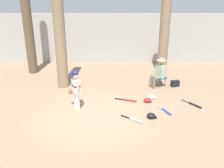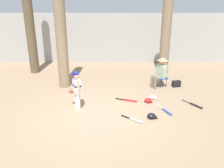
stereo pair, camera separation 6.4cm
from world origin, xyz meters
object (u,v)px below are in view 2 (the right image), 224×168
at_px(folding_stool, 161,78).
at_px(batting_helmet_black, 151,116).
at_px(batting_helmet_red, 148,101).
at_px(tree_near_player, 60,27).
at_px(bat_aluminum_silver, 135,120).
at_px(seated_spectator, 160,72).
at_px(bat_blue_youth, 166,111).
at_px(batting_helmet_white, 152,97).
at_px(bat_black_composite, 194,105).
at_px(young_ballplayer, 76,87).
at_px(bat_red_barrel, 129,100).
at_px(tree_behind_spectator, 166,36).
at_px(tree_far_left, 29,16).
at_px(handbag_beside_stool, 176,84).

bearing_deg(folding_stool, batting_helmet_black, -106.39).
bearing_deg(batting_helmet_red, tree_near_player, 153.99).
relative_size(bat_aluminum_silver, batting_helmet_red, 2.23).
bearing_deg(seated_spectator, batting_helmet_black, -104.99).
distance_m(tree_near_player, bat_aluminum_silver, 4.68).
height_order(tree_near_player, bat_blue_youth, tree_near_player).
height_order(folding_stool, batting_helmet_white, folding_stool).
distance_m(bat_black_composite, batting_helmet_white, 1.47).
height_order(young_ballplayer, bat_aluminum_silver, young_ballplayer).
relative_size(young_ballplayer, batting_helmet_white, 4.68).
xyz_separation_m(batting_helmet_black, batting_helmet_red, (0.05, 1.17, -0.01)).
bearing_deg(young_ballplayer, batting_helmet_white, 16.82).
height_order(young_ballplayer, folding_stool, young_ballplayer).
height_order(bat_blue_youth, batting_helmet_red, batting_helmet_red).
height_order(folding_stool, seated_spectator, seated_spectator).
xyz_separation_m(bat_red_barrel, batting_helmet_black, (0.61, -1.27, 0.04)).
xyz_separation_m(bat_red_barrel, batting_helmet_red, (0.66, -0.10, 0.04)).
xyz_separation_m(seated_spectator, batting_helmet_white, (-0.48, -1.27, -0.57)).
bearing_deg(tree_behind_spectator, young_ballplayer, -132.54).
distance_m(bat_aluminum_silver, batting_helmet_black, 0.55).
height_order(bat_black_composite, batting_helmet_red, batting_helmet_red).
bearing_deg(bat_black_composite, bat_red_barrel, 170.75).
bearing_deg(bat_red_barrel, batting_helmet_red, -8.69).
distance_m(bat_black_composite, batting_helmet_red, 1.59).
relative_size(batting_helmet_black, batting_helmet_white, 1.12).
bearing_deg(bat_red_barrel, bat_blue_youth, -36.16).
distance_m(young_ballplayer, tree_far_left, 5.36).
bearing_deg(seated_spectator, batting_helmet_red, -113.40).
distance_m(young_ballplayer, batting_helmet_black, 2.56).
xyz_separation_m(seated_spectator, bat_aluminum_silver, (-1.26, -2.93, -0.61)).
height_order(handbag_beside_stool, bat_aluminum_silver, handbag_beside_stool).
xyz_separation_m(tree_near_player, bat_red_barrel, (2.63, -1.50, -2.42)).
relative_size(young_ballplayer, bat_red_barrel, 1.71).
xyz_separation_m(bat_blue_youth, batting_helmet_red, (-0.49, 0.74, 0.04)).
height_order(handbag_beside_stool, batting_helmet_black, handbag_beside_stool).
bearing_deg(folding_stool, bat_blue_youth, -96.87).
bearing_deg(bat_blue_youth, tree_near_player, 148.18).
height_order(tree_near_player, tree_far_left, tree_far_left).
xyz_separation_m(tree_far_left, batting_helmet_black, (5.17, -4.80, -2.65)).
xyz_separation_m(tree_near_player, batting_helmet_red, (3.29, -1.60, -2.38)).
bearing_deg(tree_far_left, bat_aluminum_silver, -46.93).
xyz_separation_m(folding_stool, batting_helmet_black, (-0.82, -2.80, -0.29)).
distance_m(tree_behind_spectator, seated_spectator, 2.32).
xyz_separation_m(handbag_beside_stool, bat_blue_youth, (-0.92, -2.34, -0.10)).
relative_size(tree_far_left, bat_aluminum_silver, 9.27).
height_order(handbag_beside_stool, bat_black_composite, handbag_beside_stool).
distance_m(tree_far_left, batting_helmet_red, 6.90).
distance_m(tree_far_left, batting_helmet_white, 6.90).
xyz_separation_m(bat_black_composite, bat_blue_youth, (-1.08, -0.48, 0.00)).
bearing_deg(seated_spectator, batting_helmet_white, -110.49).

